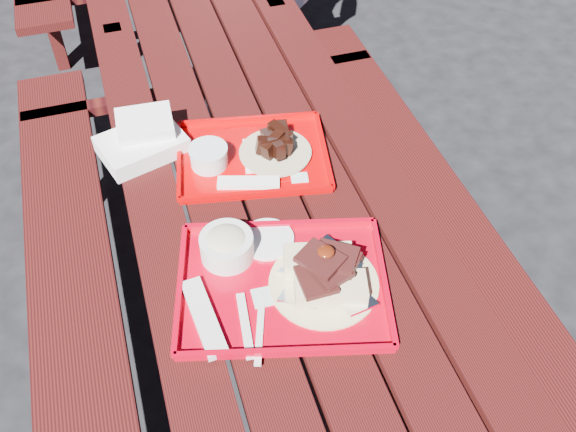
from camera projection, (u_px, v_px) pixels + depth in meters
The scene contains 5 objects.
ground at pixel (275, 346), 2.24m from camera, with size 60.00×60.00×0.00m, color black.
picnic_table_near at pixel (272, 241), 1.83m from camera, with size 1.41×2.40×0.75m.
near_tray at pixel (282, 272), 1.47m from camera, with size 0.55×0.48×0.15m.
far_tray at pixel (250, 156), 1.76m from camera, with size 0.46×0.39×0.07m.
white_cloth at pixel (143, 139), 1.78m from camera, with size 0.26×0.22×0.09m.
Camera 1 is at (-0.31, -1.15, 1.95)m, focal length 40.00 mm.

